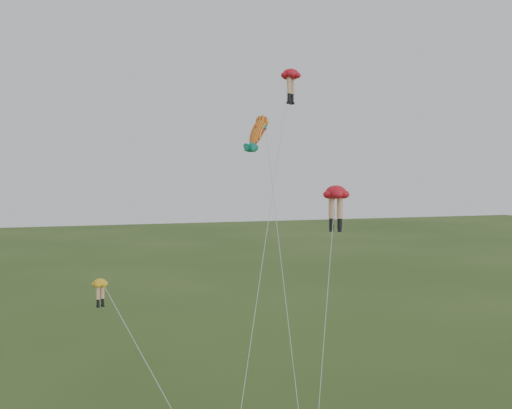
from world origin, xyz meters
name	(u,v)px	position (x,y,z in m)	size (l,w,h in m)	color
legs_kite_red_high	(290,81)	(6.78, 12.93, 21.12)	(10.28, 16.75, 22.04)	red
legs_kite_red_mid	(336,199)	(5.88, 3.75, 13.04)	(5.76, 8.29, 13.79)	red
legs_kite_yellow	(108,299)	(-6.64, 2.98, 8.33)	(5.43, 7.73, 9.29)	yellow
fish_kite	(258,132)	(3.36, 9.88, 17.15)	(3.30, 14.22, 18.59)	gold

